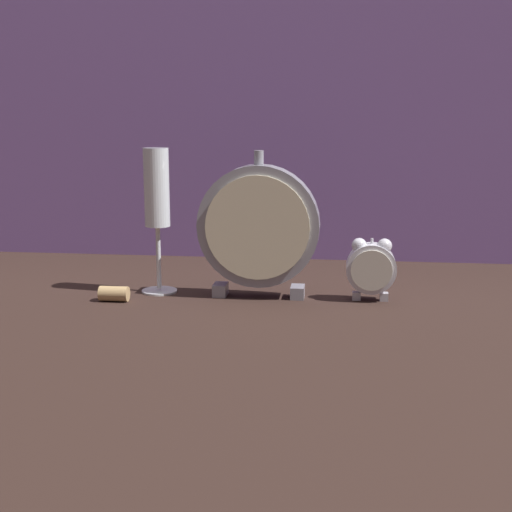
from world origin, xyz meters
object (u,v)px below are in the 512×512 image
(alarm_clock_twin_bell, at_px, (371,266))
(wine_cork, at_px, (114,294))
(mantel_clock_silver, at_px, (259,227))
(champagne_flute, at_px, (157,200))

(alarm_clock_twin_bell, xyz_separation_m, wine_cork, (-0.37, -0.05, -0.04))
(mantel_clock_silver, height_order, champagne_flute, champagne_flute)
(alarm_clock_twin_bell, bearing_deg, wine_cork, -172.60)
(mantel_clock_silver, xyz_separation_m, wine_cork, (-0.21, -0.05, -0.09))
(mantel_clock_silver, height_order, wine_cork, mantel_clock_silver)
(mantel_clock_silver, relative_size, wine_cork, 5.14)
(champagne_flute, xyz_separation_m, wine_cork, (-0.05, -0.06, -0.13))
(alarm_clock_twin_bell, bearing_deg, champagne_flute, 177.91)
(champagne_flute, bearing_deg, wine_cork, -131.15)
(champagne_flute, height_order, wine_cork, champagne_flute)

